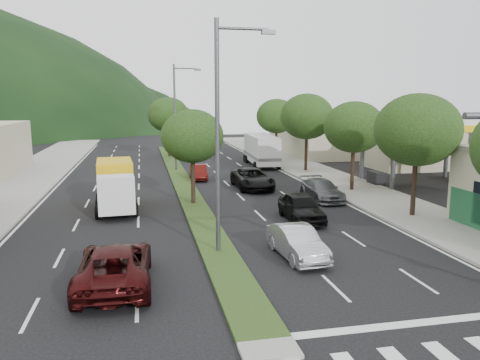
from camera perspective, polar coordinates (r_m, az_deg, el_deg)
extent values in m
plane|color=black|center=(13.80, 3.04, -19.26)|extent=(160.00, 160.00, 0.00)
cube|color=gray|center=(40.41, 11.07, 0.11)|extent=(5.00, 90.00, 0.15)
cube|color=gray|center=(38.52, -26.51, -1.21)|extent=(6.00, 90.00, 0.15)
cube|color=#233B15|center=(40.33, -7.25, 0.17)|extent=(1.60, 56.00, 0.12)
cube|color=silver|center=(40.33, 21.58, 6.64)|extent=(12.00, 8.00, 0.50)
cube|color=#D9B60B|center=(40.35, 21.55, 6.14)|extent=(12.20, 8.20, 0.50)
cylinder|color=#47494C|center=(36.33, 18.20, 2.29)|extent=(0.36, 0.36, 4.60)
cylinder|color=#47494C|center=(40.70, 14.69, 3.20)|extent=(0.36, 0.36, 4.60)
cylinder|color=#47494C|center=(44.84, 23.89, 3.26)|extent=(0.36, 0.36, 4.60)
cube|color=black|center=(38.73, 16.23, 0.20)|extent=(0.80, 1.60, 1.10)
cube|color=black|center=(43.07, 25.66, 0.55)|extent=(0.80, 1.60, 1.10)
cube|color=#C0BA99|center=(60.23, 10.27, 5.66)|extent=(10.00, 16.00, 5.20)
cylinder|color=black|center=(28.48, 20.46, -0.27)|extent=(0.28, 0.28, 3.81)
ellipsoid|color=black|center=(28.15, 20.82, 5.74)|extent=(4.80, 4.80, 4.08)
cylinder|color=black|center=(35.42, 13.56, 1.74)|extent=(0.28, 0.28, 3.58)
ellipsoid|color=black|center=(35.15, 13.74, 6.29)|extent=(4.40, 4.40, 3.74)
cylinder|color=black|center=(44.56, 8.06, 3.71)|extent=(0.28, 0.28, 3.92)
ellipsoid|color=black|center=(44.35, 8.16, 7.67)|extent=(5.00, 5.00, 4.25)
cylinder|color=black|center=(54.04, 4.44, 4.69)|extent=(0.28, 0.28, 3.70)
ellipsoid|color=black|center=(53.86, 4.48, 7.77)|extent=(4.60, 4.60, 3.91)
cylinder|color=black|center=(30.22, -5.75, 0.36)|extent=(0.28, 0.28, 3.36)
ellipsoid|color=black|center=(29.91, -5.83, 5.35)|extent=(4.00, 4.00, 3.40)
cylinder|color=black|center=(55.94, -8.66, 4.81)|extent=(0.28, 0.28, 3.81)
ellipsoid|color=black|center=(55.77, -8.74, 7.87)|extent=(4.80, 4.80, 4.08)
cylinder|color=#47494C|center=(19.98, -2.77, 4.87)|extent=(0.20, 0.20, 10.00)
cylinder|color=#47494C|center=(20.32, 0.34, 17.96)|extent=(2.20, 0.12, 0.12)
cube|color=#47494C|center=(20.57, 3.48, 17.56)|extent=(0.60, 0.25, 0.18)
cylinder|color=#47494C|center=(44.80, -7.93, 7.45)|extent=(0.20, 0.20, 10.00)
cylinder|color=#47494C|center=(44.95, -6.63, 13.36)|extent=(2.20, 0.12, 0.12)
cube|color=#47494C|center=(45.06, -5.20, 13.24)|extent=(0.60, 0.25, 0.18)
imported|color=#B5B7BD|center=(20.32, 6.97, -7.56)|extent=(1.71, 4.19, 1.35)
imported|color=#330B0B|center=(17.83, -15.01, -9.99)|extent=(2.68, 5.62, 1.55)
imported|color=black|center=(26.47, 7.47, -3.29)|extent=(1.93, 4.56, 1.54)
imported|color=#525358|center=(32.18, 9.94, -1.18)|extent=(1.94, 4.74, 1.38)
imported|color=#4A0E0C|center=(40.04, -5.09, 0.96)|extent=(1.49, 3.84, 1.25)
imported|color=black|center=(35.77, 1.52, 0.18)|extent=(2.59, 5.54, 1.53)
cube|color=silver|center=(27.12, -14.84, -1.72)|extent=(2.09, 1.60, 2.11)
cube|color=#D3A20B|center=(30.43, -14.97, -0.33)|extent=(2.36, 3.98, 2.84)
cube|color=black|center=(29.93, -14.85, -2.72)|extent=(2.18, 5.42, 0.27)
cylinder|color=black|center=(27.74, -12.59, -3.60)|extent=(0.33, 0.84, 0.82)
cylinder|color=black|center=(27.72, -16.94, -3.80)|extent=(0.33, 0.84, 0.82)
cylinder|color=black|center=(29.69, -12.81, -2.74)|extent=(0.33, 0.84, 0.82)
cylinder|color=black|center=(29.67, -16.88, -2.92)|extent=(0.33, 0.84, 0.82)
cylinder|color=black|center=(31.46, -12.99, -2.05)|extent=(0.33, 0.84, 0.82)
cylinder|color=black|center=(31.44, -16.83, -2.22)|extent=(0.33, 0.84, 0.82)
cube|color=silver|center=(48.34, 2.61, 3.85)|extent=(2.72, 8.27, 2.72)
cube|color=slate|center=(48.41, 2.61, 3.05)|extent=(2.78, 8.28, 0.32)
cylinder|color=black|center=(51.48, 0.65, 2.69)|extent=(0.36, 0.83, 0.82)
cylinder|color=black|center=(51.89, 3.12, 2.74)|extent=(0.36, 0.83, 0.82)
cylinder|color=black|center=(50.52, 0.83, 2.56)|extent=(0.36, 0.83, 0.82)
cylinder|color=black|center=(50.94, 3.35, 2.60)|extent=(0.36, 0.83, 0.82)
cylinder|color=black|center=(45.42, 1.92, 1.75)|extent=(0.36, 0.83, 0.82)
cylinder|color=black|center=(45.89, 4.70, 1.81)|extent=(0.36, 0.83, 0.82)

